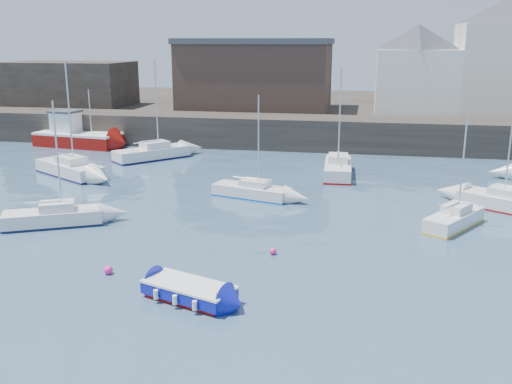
% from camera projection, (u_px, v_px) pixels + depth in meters
% --- Properties ---
extents(water, '(220.00, 220.00, 0.00)m').
position_uv_depth(water, '(199.00, 304.00, 22.72)').
color(water, '#2D4760').
rests_on(water, ground).
extents(quay_wall, '(90.00, 5.00, 3.00)m').
position_uv_depth(quay_wall, '(301.00, 132.00, 55.54)').
color(quay_wall, '#28231E').
rests_on(quay_wall, ground).
extents(land_strip, '(90.00, 32.00, 2.80)m').
position_uv_depth(land_strip, '(317.00, 112.00, 72.64)').
color(land_strip, '#28231E').
rests_on(land_strip, ground).
extents(bldg_east_a, '(13.36, 13.36, 11.80)m').
position_uv_depth(bldg_east_a, '(511.00, 55.00, 56.62)').
color(bldg_east_a, beige).
rests_on(bldg_east_a, land_strip).
extents(bldg_east_d, '(11.14, 11.14, 8.95)m').
position_uv_depth(bldg_east_d, '(416.00, 69.00, 58.17)').
color(bldg_east_d, white).
rests_on(bldg_east_d, land_strip).
extents(warehouse, '(16.40, 10.40, 7.60)m').
position_uv_depth(warehouse, '(256.00, 74.00, 62.91)').
color(warehouse, '#3D2D26').
rests_on(warehouse, land_strip).
extents(bldg_west, '(14.00, 8.00, 5.00)m').
position_uv_depth(bldg_west, '(69.00, 84.00, 66.34)').
color(bldg_west, '#353028').
rests_on(bldg_west, land_strip).
extents(blue_dinghy, '(4.15, 2.84, 0.73)m').
position_uv_depth(blue_dinghy, '(189.00, 291.00, 23.00)').
color(blue_dinghy, maroon).
rests_on(blue_dinghy, ground).
extents(fishing_boat, '(8.89, 4.33, 5.65)m').
position_uv_depth(fishing_boat, '(76.00, 135.00, 56.40)').
color(fishing_boat, maroon).
rests_on(fishing_boat, ground).
extents(sailboat_a, '(5.62, 3.94, 7.03)m').
position_uv_depth(sailboat_a, '(54.00, 217.00, 32.31)').
color(sailboat_a, silver).
rests_on(sailboat_a, ground).
extents(sailboat_b, '(5.57, 3.09, 6.83)m').
position_uv_depth(sailboat_b, '(252.00, 191.00, 38.09)').
color(sailboat_b, silver).
rests_on(sailboat_b, ground).
extents(sailboat_c, '(3.84, 4.78, 6.21)m').
position_uv_depth(sailboat_c, '(454.00, 219.00, 32.01)').
color(sailboat_c, silver).
rests_on(sailboat_c, ground).
extents(sailboat_e, '(6.92, 5.38, 8.72)m').
position_uv_depth(sailboat_e, '(70.00, 169.00, 44.18)').
color(sailboat_e, silver).
rests_on(sailboat_e, ground).
extents(sailboat_f, '(2.27, 6.37, 8.18)m').
position_uv_depth(sailboat_f, '(338.00, 168.00, 44.27)').
color(sailboat_f, silver).
rests_on(sailboat_f, ground).
extents(sailboat_h, '(6.05, 6.46, 8.65)m').
position_uv_depth(sailboat_h, '(152.00, 153.00, 50.34)').
color(sailboat_h, silver).
rests_on(sailboat_h, ground).
extents(buoy_near, '(0.40, 0.40, 0.40)m').
position_uv_depth(buoy_near, '(109.00, 274.00, 25.68)').
color(buoy_near, '#FF278C').
rests_on(buoy_near, ground).
extents(buoy_mid, '(0.35, 0.35, 0.35)m').
position_uv_depth(buoy_mid, '(273.00, 254.00, 28.03)').
color(buoy_mid, '#FF278C').
rests_on(buoy_mid, ground).
extents(buoy_far, '(0.41, 0.41, 0.41)m').
position_uv_depth(buoy_far, '(258.00, 200.00, 37.45)').
color(buoy_far, '#FF278C').
rests_on(buoy_far, ground).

